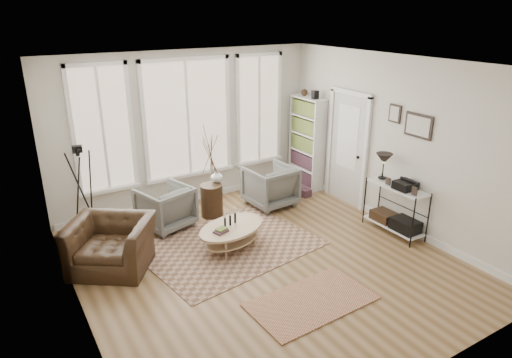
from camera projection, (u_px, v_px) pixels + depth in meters
room at (266, 172)px, 6.39m from camera, size 5.50×5.54×2.90m
bay_window at (188, 121)px, 8.47m from camera, size 4.14×0.12×2.24m
door at (348, 146)px, 8.64m from camera, size 0.09×1.06×2.22m
bookcase at (307, 142)px, 9.49m from camera, size 0.31×0.85×2.06m
low_shelf at (395, 204)px, 7.60m from camera, size 0.38×1.08×1.30m
wall_art at (412, 122)px, 7.24m from camera, size 0.04×0.88×0.44m
rug_main at (229, 245)px, 7.32m from camera, size 2.90×2.34×0.01m
rug_runner at (311, 301)px, 5.92m from camera, size 1.66×0.97×0.01m
coffee_table at (231, 231)px, 7.16m from camera, size 1.36×1.08×0.55m
armchair_left at (165, 207)px, 7.83m from camera, size 0.99×1.01×0.75m
armchair_right at (270, 186)px, 8.71m from camera, size 0.89×0.92×0.79m
side_table at (211, 174)px, 8.10m from camera, size 0.40×0.40×1.68m
vase at (217, 176)px, 8.30m from camera, size 0.26×0.26×0.22m
accent_chair at (111, 245)px, 6.60m from camera, size 1.49×1.46×0.73m
tripod_camera at (84, 195)px, 7.45m from camera, size 0.55×0.55×1.55m
book_stack_near at (301, 190)px, 9.33m from camera, size 0.24×0.28×0.16m
book_stack_far at (304, 192)px, 9.23m from camera, size 0.21×0.26×0.16m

